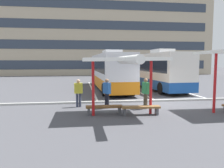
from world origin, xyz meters
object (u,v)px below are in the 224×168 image
object	(u,v)px
coach_bus_1	(156,71)
bench_0	(104,108)
coach_bus_0	(109,72)
waiting_shelter_0	(124,61)
waiting_passenger_0	(78,91)
waiting_passenger_2	(146,91)
waiting_passenger_3	(107,91)
bench_1	(141,108)

from	to	relation	value
coach_bus_1	bench_0	distance (m)	11.92
coach_bus_1	bench_0	xyz separation A→B (m)	(-6.18, -10.10, -1.42)
coach_bus_0	waiting_shelter_0	distance (m)	11.25
coach_bus_1	waiting_passenger_0	xyz separation A→B (m)	(-7.47, -7.99, -0.82)
coach_bus_0	waiting_passenger_0	size ratio (longest dim) A/B	7.63
waiting_shelter_0	waiting_passenger_2	world-z (taller)	waiting_shelter_0
waiting_passenger_0	waiting_passenger_3	world-z (taller)	waiting_passenger_3
waiting_passenger_3	coach_bus_0	bearing A→B (deg)	81.62
bench_1	waiting_passenger_3	distance (m)	2.51
bench_1	coach_bus_0	bearing A→B (deg)	90.67
coach_bus_1	waiting_shelter_0	bearing A→B (deg)	-116.55
coach_bus_1	waiting_passenger_0	bearing A→B (deg)	-133.07
bench_0	waiting_passenger_0	xyz separation A→B (m)	(-1.30, 2.11, 0.60)
coach_bus_0	bench_1	xyz separation A→B (m)	(0.13, -11.08, -1.36)
coach_bus_1	bench_0	world-z (taller)	coach_bus_1
coach_bus_0	bench_1	bearing A→B (deg)	-89.33
waiting_passenger_2	waiting_passenger_3	world-z (taller)	waiting_passenger_2
coach_bus_0	bench_0	bearing A→B (deg)	-98.86
coach_bus_1	waiting_passenger_0	world-z (taller)	coach_bus_1
waiting_shelter_0	bench_1	xyz separation A→B (m)	(0.90, 0.10, -2.37)
bench_0	waiting_passenger_2	bearing A→B (deg)	24.30
coach_bus_0	waiting_passenger_2	bearing A→B (deg)	-85.14
waiting_shelter_0	bench_1	world-z (taller)	waiting_shelter_0
coach_bus_0	waiting_passenger_3	xyz separation A→B (m)	(-1.35, -9.16, -0.71)
coach_bus_0	waiting_passenger_3	world-z (taller)	coach_bus_0
coach_bus_1	waiting_passenger_3	xyz separation A→B (m)	(-5.86, -8.54, -0.78)
coach_bus_1	bench_1	distance (m)	11.43
coach_bus_1	waiting_passenger_3	world-z (taller)	coach_bus_1
bench_1	waiting_passenger_3	xyz separation A→B (m)	(-1.48, 1.92, 0.64)
coach_bus_1	waiting_passenger_2	bearing A→B (deg)	-112.35
bench_1	waiting_passenger_2	world-z (taller)	waiting_passenger_2
coach_bus_0	waiting_passenger_2	xyz separation A→B (m)	(0.82, -9.60, -0.69)
coach_bus_1	bench_1	bearing A→B (deg)	-112.70
waiting_passenger_3	bench_0	bearing A→B (deg)	-101.63
bench_1	waiting_passenger_0	bearing A→B (deg)	141.42
waiting_passenger_2	waiting_passenger_3	bearing A→B (deg)	168.57
waiting_passenger_2	waiting_passenger_3	xyz separation A→B (m)	(-2.17, 0.44, -0.02)
bench_1	bench_0	bearing A→B (deg)	168.60
coach_bus_0	coach_bus_1	distance (m)	4.55
waiting_passenger_0	bench_0	bearing A→B (deg)	-58.40
bench_0	bench_1	size ratio (longest dim) A/B	0.95
bench_1	waiting_passenger_0	size ratio (longest dim) A/B	1.20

